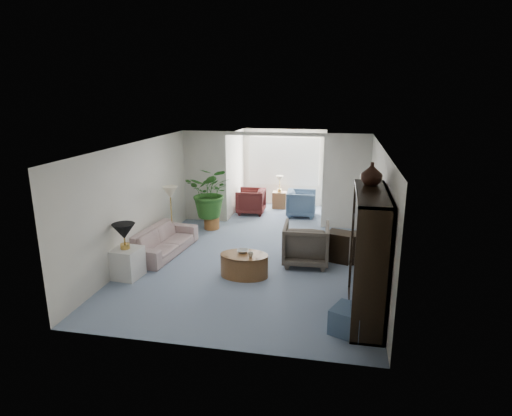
% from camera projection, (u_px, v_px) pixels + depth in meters
% --- Properties ---
extents(floor, '(6.00, 6.00, 0.00)m').
position_uv_depth(floor, '(250.00, 266.00, 8.95)').
color(floor, '#7D8DA5').
rests_on(floor, ground).
extents(sunroom_floor, '(2.60, 2.60, 0.00)m').
position_uv_depth(sunroom_floor, '(279.00, 213.00, 12.83)').
color(sunroom_floor, '#7D8DA5').
rests_on(sunroom_floor, ground).
extents(back_pier_left, '(1.20, 0.12, 2.50)m').
position_uv_depth(back_pier_left, '(205.00, 177.00, 11.82)').
color(back_pier_left, beige).
rests_on(back_pier_left, ground).
extents(back_pier_right, '(1.20, 0.12, 2.50)m').
position_uv_depth(back_pier_right, '(346.00, 182.00, 11.11)').
color(back_pier_right, beige).
rests_on(back_pier_right, ground).
extents(back_header, '(2.60, 0.12, 0.10)m').
position_uv_depth(back_header, '(274.00, 134.00, 11.15)').
color(back_header, beige).
rests_on(back_header, back_pier_left).
extents(window_pane, '(2.20, 0.02, 1.50)m').
position_uv_depth(window_pane, '(284.00, 161.00, 13.49)').
color(window_pane, white).
extents(window_blinds, '(2.20, 0.02, 1.50)m').
position_uv_depth(window_blinds, '(284.00, 161.00, 13.46)').
color(window_blinds, white).
extents(framed_picture, '(0.04, 0.50, 0.40)m').
position_uv_depth(framed_picture, '(379.00, 193.00, 7.95)').
color(framed_picture, '#B3A98F').
extents(sofa, '(0.98, 2.07, 0.58)m').
position_uv_depth(sofa, '(164.00, 241.00, 9.61)').
color(sofa, '#BCB09F').
rests_on(sofa, ground).
extents(end_table, '(0.59, 0.59, 0.59)m').
position_uv_depth(end_table, '(127.00, 263.00, 8.37)').
color(end_table, white).
rests_on(end_table, ground).
extents(table_lamp, '(0.44, 0.44, 0.30)m').
position_uv_depth(table_lamp, '(124.00, 231.00, 8.20)').
color(table_lamp, black).
rests_on(table_lamp, end_table).
extents(floor_lamp, '(0.36, 0.36, 0.28)m').
position_uv_depth(floor_lamp, '(170.00, 192.00, 9.99)').
color(floor_lamp, beige).
rests_on(floor_lamp, ground).
extents(coffee_table, '(1.03, 1.03, 0.45)m').
position_uv_depth(coffee_table, '(244.00, 265.00, 8.44)').
color(coffee_table, brown).
rests_on(coffee_table, ground).
extents(coffee_bowl, '(0.25, 0.25, 0.06)m').
position_uv_depth(coffee_bowl, '(243.00, 251.00, 8.47)').
color(coffee_bowl, beige).
rests_on(coffee_bowl, coffee_table).
extents(coffee_cup, '(0.11, 0.11, 0.09)m').
position_uv_depth(coffee_cup, '(251.00, 255.00, 8.24)').
color(coffee_cup, beige).
rests_on(coffee_cup, coffee_table).
extents(wingback_chair, '(0.97, 1.00, 0.87)m').
position_uv_depth(wingback_chair, '(306.00, 244.00, 9.00)').
color(wingback_chair, '#635A4E').
rests_on(wingback_chair, ground).
extents(side_table_dark, '(0.63, 0.56, 0.64)m').
position_uv_depth(side_table_dark, '(340.00, 246.00, 9.19)').
color(side_table_dark, black).
rests_on(side_table_dark, ground).
extents(entertainment_cabinet, '(0.49, 1.85, 2.06)m').
position_uv_depth(entertainment_cabinet, '(368.00, 255.00, 6.76)').
color(entertainment_cabinet, black).
rests_on(entertainment_cabinet, ground).
extents(cabinet_urn, '(0.35, 0.35, 0.37)m').
position_uv_depth(cabinet_urn, '(372.00, 174.00, 6.91)').
color(cabinet_urn, black).
rests_on(cabinet_urn, entertainment_cabinet).
extents(ottoman, '(0.65, 0.65, 0.40)m').
position_uv_depth(ottoman, '(350.00, 320.00, 6.45)').
color(ottoman, '#4A6180').
rests_on(ottoman, ground).
extents(plant_pot, '(0.40, 0.40, 0.32)m').
position_uv_depth(plant_pot, '(212.00, 223.00, 11.37)').
color(plant_pot, '#A96631').
rests_on(plant_pot, ground).
extents(house_plant, '(1.21, 1.05, 1.34)m').
position_uv_depth(house_plant, '(211.00, 192.00, 11.15)').
color(house_plant, '#2B6121').
rests_on(house_plant, plant_pot).
extents(sunroom_chair_blue, '(0.86, 0.84, 0.76)m').
position_uv_depth(sunroom_chair_blue, '(301.00, 203.00, 12.47)').
color(sunroom_chair_blue, '#4A6180').
rests_on(sunroom_chair_blue, ground).
extents(sunroom_chair_maroon, '(0.84, 0.82, 0.74)m').
position_uv_depth(sunroom_chair_maroon, '(251.00, 201.00, 12.75)').
color(sunroom_chair_maroon, '#501B1D').
rests_on(sunroom_chair_maroon, ground).
extents(sunroom_table, '(0.43, 0.34, 0.51)m').
position_uv_depth(sunroom_table, '(279.00, 200.00, 13.35)').
color(sunroom_table, brown).
rests_on(sunroom_table, ground).
extents(shelf_clutter, '(0.30, 0.97, 0.61)m').
position_uv_depth(shelf_clutter, '(364.00, 274.00, 6.67)').
color(shelf_clutter, '#3B3936').
rests_on(shelf_clutter, entertainment_cabinet).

